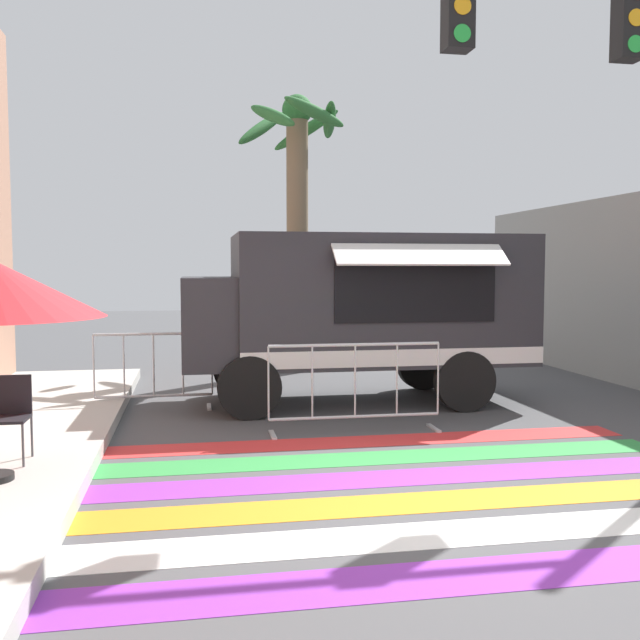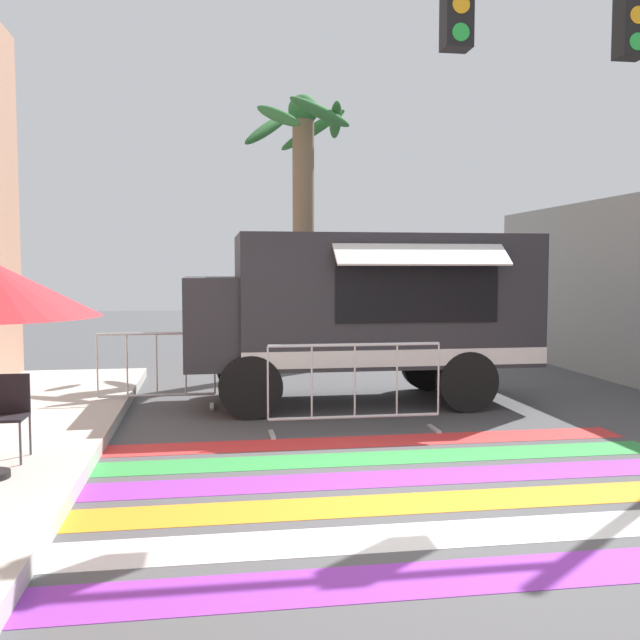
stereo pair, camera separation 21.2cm
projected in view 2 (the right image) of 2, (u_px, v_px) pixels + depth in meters
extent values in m
plane|color=#4C4C4F|center=(424.00, 503.00, 6.37)|extent=(60.00, 60.00, 0.00)
cube|color=purple|center=(491.00, 574.00, 4.87)|extent=(6.40, 0.56, 0.01)
cube|color=white|center=(453.00, 534.00, 5.61)|extent=(6.40, 0.56, 0.01)
cube|color=orange|center=(424.00, 502.00, 6.36)|extent=(6.40, 0.56, 0.01)
cube|color=purple|center=(401.00, 478.00, 7.11)|extent=(6.40, 0.56, 0.01)
cube|color=green|center=(383.00, 458.00, 7.86)|extent=(6.40, 0.56, 0.01)
cube|color=red|center=(368.00, 441.00, 8.61)|extent=(6.40, 0.56, 0.01)
cube|color=#2D2D33|center=(382.00, 299.00, 11.07)|extent=(4.46, 2.10, 1.96)
cube|color=#2D2D33|center=(238.00, 321.00, 10.75)|extent=(1.57, 1.93, 1.32)
cube|color=#1E232D|center=(188.00, 299.00, 10.61)|extent=(0.06, 1.68, 0.50)
cube|color=black|center=(418.00, 292.00, 10.05)|extent=(2.36, 0.03, 0.88)
cube|color=white|center=(423.00, 254.00, 9.81)|extent=(2.46, 0.43, 0.31)
cube|color=white|center=(399.00, 358.00, 10.09)|extent=(4.46, 0.01, 0.24)
cylinder|color=black|center=(251.00, 387.00, 9.88)|extent=(0.89, 0.22, 0.89)
cylinder|color=black|center=(244.00, 368.00, 11.79)|extent=(0.89, 0.22, 0.89)
cylinder|color=black|center=(467.00, 382.00, 10.37)|extent=(0.89, 0.22, 0.89)
cylinder|color=black|center=(427.00, 364.00, 12.27)|extent=(0.89, 0.22, 0.89)
cube|color=black|center=(631.00, 19.00, 8.36)|extent=(0.32, 0.28, 0.90)
cylinder|color=#F2A519|center=(638.00, 15.00, 8.22)|extent=(0.20, 0.02, 0.20)
cylinder|color=green|center=(637.00, 42.00, 8.24)|extent=(0.20, 0.02, 0.20)
cube|color=black|center=(457.00, 9.00, 8.03)|extent=(0.32, 0.28, 0.90)
cylinder|color=#F2A519|center=(461.00, 4.00, 7.89)|extent=(0.20, 0.02, 0.20)
cylinder|color=green|center=(461.00, 32.00, 7.91)|extent=(0.20, 0.02, 0.20)
cylinder|color=#4C4C51|center=(20.00, 444.00, 6.97)|extent=(0.02, 0.02, 0.42)
cylinder|color=#4C4C51|center=(30.00, 435.00, 7.36)|extent=(0.02, 0.02, 0.42)
cube|color=black|center=(4.00, 418.00, 7.12)|extent=(0.42, 0.42, 0.03)
cube|color=black|center=(9.00, 393.00, 7.29)|extent=(0.42, 0.03, 0.40)
cylinder|color=#B7BABF|center=(355.00, 345.00, 8.99)|extent=(2.21, 0.04, 0.04)
cylinder|color=#B7BABF|center=(355.00, 417.00, 9.05)|extent=(2.21, 0.04, 0.04)
cylinder|color=#B7BABF|center=(268.00, 383.00, 8.85)|extent=(0.02, 0.02, 0.92)
cylinder|color=#B7BABF|center=(312.00, 382.00, 8.93)|extent=(0.02, 0.02, 0.92)
cylinder|color=#B7BABF|center=(355.00, 381.00, 9.02)|extent=(0.02, 0.02, 0.92)
cylinder|color=#B7BABF|center=(397.00, 380.00, 9.11)|extent=(0.02, 0.02, 0.92)
cylinder|color=#B7BABF|center=(438.00, 379.00, 9.19)|extent=(0.02, 0.02, 0.92)
cube|color=#B7BABF|center=(272.00, 435.00, 8.90)|extent=(0.06, 0.44, 0.03)
cube|color=#B7BABF|center=(434.00, 429.00, 9.23)|extent=(0.06, 0.44, 0.03)
cylinder|color=#B7BABF|center=(156.00, 334.00, 10.52)|extent=(1.70, 0.04, 0.04)
cylinder|color=#B7BABF|center=(157.00, 395.00, 10.59)|extent=(1.70, 0.04, 0.04)
cylinder|color=#B7BABF|center=(97.00, 366.00, 10.43)|extent=(0.02, 0.02, 0.92)
cylinder|color=#B7BABF|center=(127.00, 365.00, 10.49)|extent=(0.02, 0.02, 0.92)
cylinder|color=#B7BABF|center=(157.00, 365.00, 10.56)|extent=(0.02, 0.02, 0.92)
cylinder|color=#B7BABF|center=(186.00, 364.00, 10.62)|extent=(0.02, 0.02, 0.92)
cylinder|color=#B7BABF|center=(215.00, 363.00, 10.69)|extent=(0.02, 0.02, 0.92)
cube|color=#B7BABF|center=(102.00, 410.00, 10.48)|extent=(0.06, 0.44, 0.03)
cube|color=#B7BABF|center=(212.00, 406.00, 10.73)|extent=(0.06, 0.44, 0.03)
cylinder|color=#7A664C|center=(303.00, 246.00, 14.31)|extent=(0.43, 0.43, 5.08)
sphere|color=#2D6B33|center=(303.00, 110.00, 14.11)|extent=(0.60, 0.60, 0.60)
ellipsoid|color=#2D6B33|center=(336.00, 120.00, 14.15)|extent=(0.40, 1.31, 0.69)
ellipsoid|color=#2D6B33|center=(313.00, 130.00, 14.89)|extent=(1.46, 0.78, 0.96)
ellipsoid|color=#2D6B33|center=(269.00, 128.00, 14.61)|extent=(1.28, 1.36, 1.06)
ellipsoid|color=#2D6B33|center=(278.00, 116.00, 13.66)|extent=(0.96, 1.21, 0.73)
ellipsoid|color=#2D6B33|center=(320.00, 112.00, 13.54)|extent=(1.37, 0.72, 0.62)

